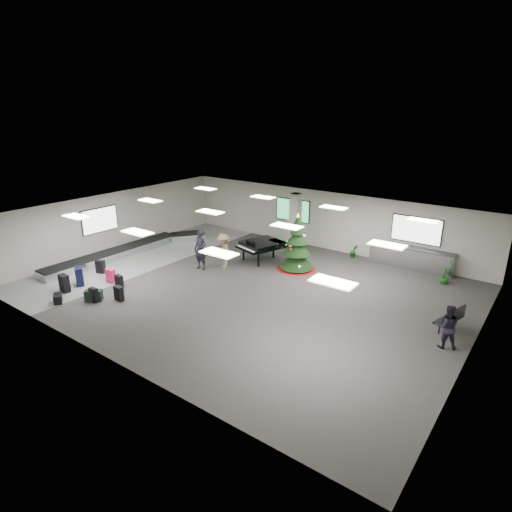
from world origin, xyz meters
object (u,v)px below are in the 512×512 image
Objects in this scene: christmas_tree at (297,250)px; traveler_b at (223,251)px; bench at (451,318)px; service_counter at (411,258)px; grand_piano at (261,245)px; traveler_a at (201,250)px; pink_suitcase at (111,276)px; baggage_carousel at (131,250)px; traveler_bench at (447,327)px; potted_plant_left at (354,251)px; potted_plant_right at (445,276)px.

traveler_b is (-2.99, -1.96, -0.10)m from christmas_tree.
service_counter is at bearing 136.32° from bench.
grand_piano is at bearing -152.47° from service_counter.
service_counter is at bearing 34.25° from traveler_a.
pink_suitcase is (-10.30, -9.81, -0.22)m from service_counter.
baggage_carousel is at bearing -158.90° from bench.
bench is 0.82× the size of traveler_b.
christmas_tree reaches higher than grand_piano.
traveler_bench is at bearing 7.20° from pink_suitcase.
christmas_tree is 8.37m from traveler_bench.
traveler_bench is (13.54, 3.18, 0.44)m from pink_suitcase.
baggage_carousel is at bearing -135.76° from grand_piano.
christmas_tree is 1.84× the size of traveler_bench.
christmas_tree is 3.58m from traveler_b.
pink_suitcase is at bearing -145.42° from bench.
traveler_b is at bearing -98.96° from grand_piano.
traveler_a is 1.14× the size of traveler_b.
service_counter reaches higher than potted_plant_left.
christmas_tree is 3.92× the size of potted_plant_left.
grand_piano is 1.72× the size of bench.
baggage_carousel is 5.61× the size of traveler_b.
christmas_tree reaches higher than potted_plant_right.
grand_piano is 4.91m from potted_plant_left.
traveler_bench is at bearing -76.02° from potted_plant_right.
service_counter reaches higher than pink_suitcase.
potted_plant_left is 4.81m from potted_plant_right.
christmas_tree reaches higher than bench.
service_counter is at bearing 152.00° from potted_plant_right.
grand_piano reaches higher than baggage_carousel.
baggage_carousel is 4.91× the size of traveler_a.
potted_plant_right is at bearing 20.79° from christmas_tree.
grand_piano is 10.30m from traveler_bench.
grand_piano is at bearing -163.79° from potted_plant_right.
traveler_bench is 2.01× the size of potted_plant_right.
pink_suitcase is (2.54, -3.08, 0.11)m from baggage_carousel.
traveler_a is (4.64, 0.60, 0.78)m from baggage_carousel.
potted_plant_left is at bearing 64.26° from christmas_tree.
christmas_tree is 1.97× the size of bench.
potted_plant_left is at bearing 58.33° from grand_piano.
grand_piano is (-2.08, -0.05, -0.11)m from christmas_tree.
christmas_tree is at bearing -47.52° from traveler_bench.
grand_piano reaches higher than potted_plant_right.
bench is at bearing -73.61° from potted_plant_right.
pink_suitcase is at bearing -11.31° from traveler_bench.
potted_plant_left is at bearing -177.05° from service_counter.
traveler_bench reaches higher than potted_plant_left.
traveler_bench is at bearing -1.81° from grand_piano.
traveler_a is (2.09, 3.68, 0.66)m from pink_suitcase.
bench is at bearing -108.55° from traveler_bench.
potted_plant_right is (6.29, 2.39, -0.58)m from christmas_tree.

